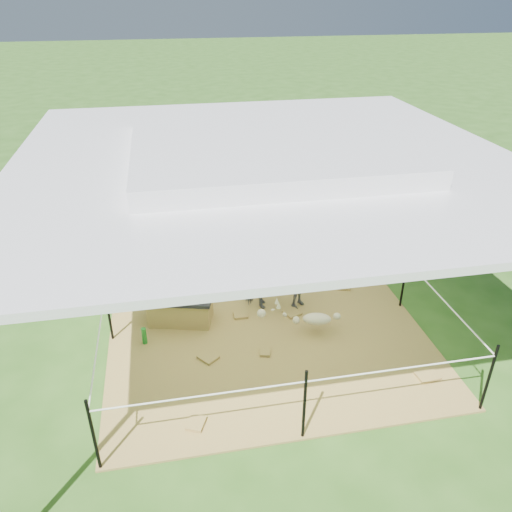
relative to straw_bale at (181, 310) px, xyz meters
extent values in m
plane|color=#2D5919|center=(1.24, -0.25, -0.24)|extent=(90.00, 90.00, 0.00)
cube|color=brown|center=(1.24, -0.25, -0.22)|extent=(4.60, 4.60, 0.03)
cylinder|color=silver|center=(-1.76, 2.75, 1.06)|extent=(0.07, 0.07, 2.60)
cylinder|color=silver|center=(4.24, 2.75, 1.06)|extent=(0.07, 0.07, 2.60)
cube|color=white|center=(1.24, -0.25, 2.40)|extent=(6.30, 6.30, 0.08)
cube|color=white|center=(1.24, -0.25, 2.55)|extent=(3.30, 3.30, 0.22)
cylinder|color=black|center=(-1.01, 2.00, 0.26)|extent=(0.04, 0.04, 1.00)
cylinder|color=black|center=(1.24, 2.00, 0.26)|extent=(0.04, 0.04, 1.00)
cylinder|color=black|center=(3.49, 2.00, 0.26)|extent=(0.04, 0.04, 1.00)
cylinder|color=black|center=(-1.01, -0.25, 0.26)|extent=(0.04, 0.04, 1.00)
cylinder|color=black|center=(3.49, -0.25, 0.26)|extent=(0.04, 0.04, 1.00)
cylinder|color=black|center=(-1.01, -2.50, 0.26)|extent=(0.04, 0.04, 1.00)
cylinder|color=black|center=(1.24, -2.50, 0.26)|extent=(0.04, 0.04, 1.00)
cylinder|color=black|center=(3.49, -2.50, 0.26)|extent=(0.04, 0.04, 1.00)
cylinder|color=white|center=(1.24, 2.00, 0.61)|extent=(4.50, 0.02, 0.02)
cylinder|color=white|center=(1.24, -2.50, 0.61)|extent=(4.50, 0.02, 0.02)
cylinder|color=white|center=(3.49, -0.25, 0.61)|extent=(0.02, 4.50, 0.02)
cylinder|color=white|center=(-1.01, -0.25, 0.61)|extent=(0.02, 4.50, 0.02)
cube|color=olive|center=(0.00, 0.00, 0.00)|extent=(1.01, 0.68, 0.41)
cube|color=black|center=(0.00, 0.00, 0.23)|extent=(1.09, 0.75, 0.05)
imported|color=red|center=(0.10, 0.00, 0.76)|extent=(0.36, 0.46, 1.11)
cylinder|color=#1A7922|center=(-0.55, -0.45, -0.08)|extent=(0.09, 0.09, 0.26)
imported|color=#4E4F53|center=(1.57, 0.01, 0.28)|extent=(1.22, 0.72, 0.97)
cylinder|color=pink|center=(1.57, 0.01, 0.83)|extent=(0.30, 0.30, 0.14)
cylinder|color=#1746AE|center=(5.17, 5.44, 0.26)|extent=(0.82, 0.82, 0.99)
cube|color=#53361C|center=(3.58, 7.87, 0.12)|extent=(2.01, 1.73, 0.71)
cube|color=brown|center=(6.32, 9.40, 0.11)|extent=(2.06, 1.96, 0.70)
imported|color=teal|center=(3.03, 7.47, 0.30)|extent=(0.64, 0.57, 1.08)
camera|label=1|loc=(-0.05, -6.36, 4.36)|focal=35.00mm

